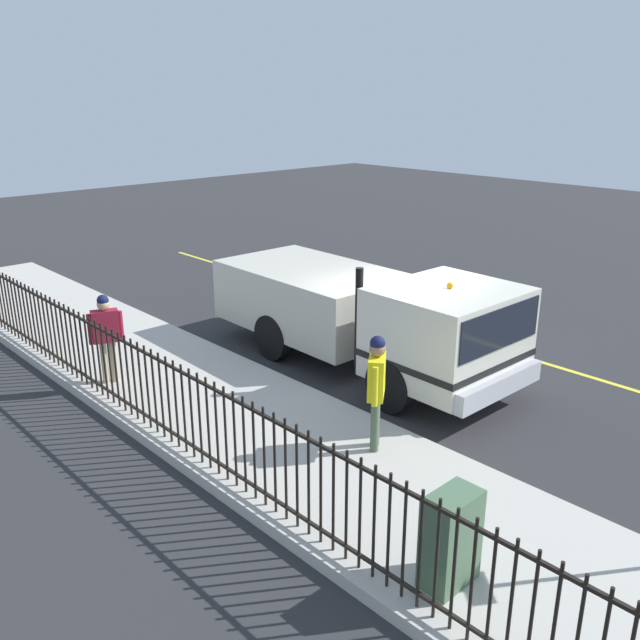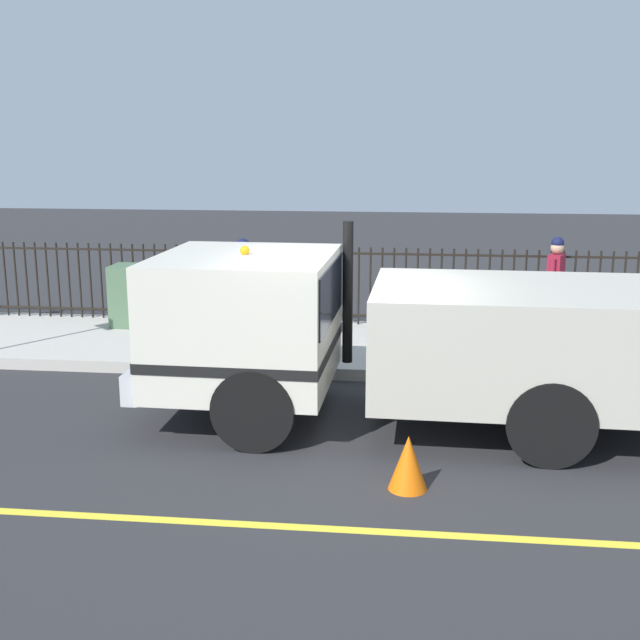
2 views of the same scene
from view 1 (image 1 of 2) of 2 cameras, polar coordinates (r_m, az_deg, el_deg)
The scene contains 9 objects.
ground_plane at distance 13.37m, azimuth 6.65°, elevation -4.55°, with size 59.48×59.48×0.00m, color #2B2B2D.
sidewalk_slab at distance 11.10m, azimuth -5.36°, elevation -9.11°, with size 3.16×27.04×0.18m, color #B7B2A8.
lane_marking at distance 15.33m, azimuth 12.96°, elevation -1.80°, with size 0.12×24.33×0.01m, color yellow.
work_truck at distance 13.06m, azimuth 4.53°, elevation 0.61°, with size 2.53×6.87×2.41m.
worker_standing at distance 9.84m, azimuth 4.84°, elevation -5.19°, with size 0.54×0.49×1.80m.
pedestrian_distant at distance 12.72m, azimuth -17.80°, elevation -0.76°, with size 0.59×0.37×1.68m.
iron_fence at distance 10.07m, azimuth -11.55°, elevation -7.40°, with size 0.04×23.02×1.41m.
utility_cabinet at distance 7.68m, azimuth 11.07°, elevation -17.86°, with size 0.65×0.39×1.10m, color #4C6B4C.
traffic_cone at distance 14.91m, azimuth 8.67°, elevation -0.97°, with size 0.40×0.40×0.57m, color orange.
Camera 1 is at (9.50, 7.80, 5.27)m, focal length 37.52 mm.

